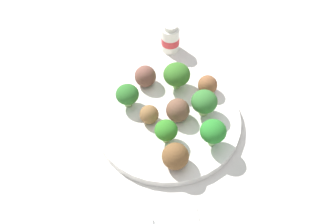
# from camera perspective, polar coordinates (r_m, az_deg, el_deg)

# --- Properties ---
(ground_plane) EXTENTS (4.00, 4.00, 0.00)m
(ground_plane) POSITION_cam_1_polar(r_m,az_deg,el_deg) (0.83, 0.00, -1.56)
(ground_plane) COLOR silver
(plate) EXTENTS (0.28, 0.28, 0.02)m
(plate) POSITION_cam_1_polar(r_m,az_deg,el_deg) (0.83, 0.00, -1.22)
(plate) COLOR white
(plate) RESTS_ON ground_plane
(broccoli_floret_center) EXTENTS (0.05, 0.05, 0.06)m
(broccoli_floret_center) POSITION_cam_1_polar(r_m,az_deg,el_deg) (0.76, 6.03, -2.61)
(broccoli_floret_center) COLOR #9BCD7E
(broccoli_floret_center) RESTS_ON plate
(broccoli_floret_mid_left) EXTENTS (0.05, 0.05, 0.06)m
(broccoli_floret_mid_left) POSITION_cam_1_polar(r_m,az_deg,el_deg) (0.85, 1.18, 4.99)
(broccoli_floret_mid_left) COLOR #8ECD68
(broccoli_floret_mid_left) RESTS_ON plate
(broccoli_floret_front_left) EXTENTS (0.05, 0.05, 0.05)m
(broccoli_floret_front_left) POSITION_cam_1_polar(r_m,az_deg,el_deg) (0.81, 4.86, 1.34)
(broccoli_floret_front_left) COLOR #9AB86E
(broccoli_floret_front_left) RESTS_ON plate
(broccoli_floret_back_left) EXTENTS (0.04, 0.04, 0.05)m
(broccoli_floret_back_left) POSITION_cam_1_polar(r_m,az_deg,el_deg) (0.82, -5.43, 2.31)
(broccoli_floret_back_left) COLOR #97C473
(broccoli_floret_back_left) RESTS_ON plate
(broccoli_floret_far_rim) EXTENTS (0.04, 0.04, 0.05)m
(broccoli_floret_far_rim) POSITION_cam_1_polar(r_m,az_deg,el_deg) (0.76, -0.25, -2.48)
(broccoli_floret_far_rim) COLOR #A1BC67
(broccoli_floret_far_rim) RESTS_ON plate
(meatball_front_right) EXTENTS (0.04, 0.04, 0.04)m
(meatball_front_right) POSITION_cam_1_polar(r_m,az_deg,el_deg) (0.80, -2.53, -0.32)
(meatball_front_right) COLOR brown
(meatball_front_right) RESTS_ON plate
(meatball_back_left) EXTENTS (0.05, 0.05, 0.05)m
(meatball_back_left) POSITION_cam_1_polar(r_m,az_deg,el_deg) (0.74, 0.97, -5.91)
(meatball_back_left) COLOR brown
(meatball_back_left) RESTS_ON plate
(meatball_far_rim) EXTENTS (0.04, 0.04, 0.04)m
(meatball_far_rim) POSITION_cam_1_polar(r_m,az_deg,el_deg) (0.85, 5.29, 3.61)
(meatball_far_rim) COLOR brown
(meatball_far_rim) RESTS_ON plate
(meatball_near_rim) EXTENTS (0.05, 0.05, 0.05)m
(meatball_near_rim) POSITION_cam_1_polar(r_m,az_deg,el_deg) (0.80, 1.34, 0.14)
(meatball_near_rim) COLOR brown
(meatball_near_rim) RESTS_ON plate
(meatball_front_left) EXTENTS (0.04, 0.04, 0.04)m
(meatball_front_left) POSITION_cam_1_polar(r_m,az_deg,el_deg) (0.86, -3.04, 4.79)
(meatball_front_left) COLOR brown
(meatball_front_left) RESTS_ON plate
(yogurt_bottle) EXTENTS (0.04, 0.04, 0.07)m
(yogurt_bottle) POSITION_cam_1_polar(r_m,az_deg,el_deg) (0.96, 0.32, 9.75)
(yogurt_bottle) COLOR white
(yogurt_bottle) RESTS_ON ground_plane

